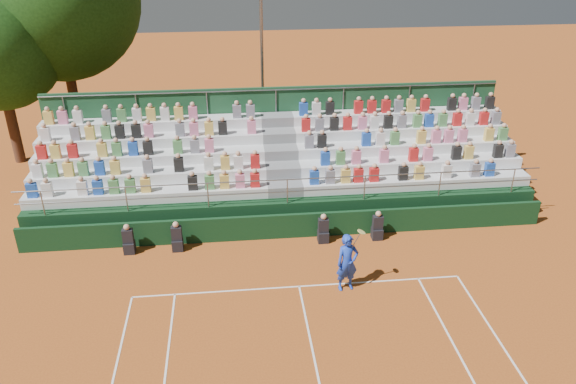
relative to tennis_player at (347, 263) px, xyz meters
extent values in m
plane|color=#A9501C|center=(-1.54, 0.25, -1.02)|extent=(90.00, 90.00, 0.00)
cube|color=white|center=(-1.54, 0.25, -1.01)|extent=(11.00, 0.06, 0.01)
cube|color=white|center=(-1.54, -2.95, -1.01)|extent=(0.06, 6.40, 0.01)
cube|color=black|center=(-1.54, 3.45, -0.52)|extent=(20.00, 0.15, 1.00)
cube|color=black|center=(-7.47, 3.00, -0.80)|extent=(0.40, 0.40, 0.44)
cube|color=black|center=(-7.47, 3.00, -0.32)|extent=(0.38, 0.25, 0.55)
sphere|color=tan|center=(-7.47, 3.00, 0.06)|extent=(0.22, 0.22, 0.22)
cube|color=black|center=(-5.73, 3.00, -0.80)|extent=(0.40, 0.40, 0.44)
cube|color=black|center=(-5.73, 3.00, -0.32)|extent=(0.38, 0.25, 0.55)
sphere|color=tan|center=(-5.73, 3.00, 0.06)|extent=(0.22, 0.22, 0.22)
cube|color=black|center=(-0.29, 3.00, -0.80)|extent=(0.40, 0.40, 0.44)
cube|color=black|center=(-0.29, 3.00, -0.32)|extent=(0.38, 0.25, 0.55)
sphere|color=tan|center=(-0.29, 3.00, 0.06)|extent=(0.22, 0.22, 0.22)
cube|color=black|center=(1.80, 3.00, -0.80)|extent=(0.40, 0.40, 0.44)
cube|color=black|center=(1.80, 3.00, -0.32)|extent=(0.38, 0.25, 0.55)
sphere|color=tan|center=(1.80, 3.00, 0.06)|extent=(0.22, 0.22, 0.22)
cube|color=black|center=(-1.54, 6.55, -0.42)|extent=(20.00, 5.20, 1.20)
cube|color=silver|center=(-6.89, 4.87, 0.39)|extent=(9.30, 0.85, 0.42)
cube|color=silver|center=(3.81, 4.87, 0.39)|extent=(9.30, 0.85, 0.42)
cube|color=slate|center=(-1.54, 4.87, 0.39)|extent=(1.40, 0.85, 0.42)
cube|color=silver|center=(-6.89, 5.72, 0.81)|extent=(9.30, 0.85, 0.42)
cube|color=silver|center=(3.81, 5.72, 0.81)|extent=(9.30, 0.85, 0.42)
cube|color=slate|center=(-1.54, 5.72, 0.81)|extent=(1.40, 0.85, 0.42)
cube|color=silver|center=(-6.89, 6.57, 1.23)|extent=(9.30, 0.85, 0.42)
cube|color=silver|center=(3.81, 6.57, 1.23)|extent=(9.30, 0.85, 0.42)
cube|color=slate|center=(-1.54, 6.57, 1.23)|extent=(1.40, 0.85, 0.42)
cube|color=silver|center=(-6.89, 7.42, 1.65)|extent=(9.30, 0.85, 0.42)
cube|color=silver|center=(3.81, 7.42, 1.65)|extent=(9.30, 0.85, 0.42)
cube|color=slate|center=(-1.54, 7.42, 1.65)|extent=(1.40, 0.85, 0.42)
cube|color=silver|center=(-6.89, 8.27, 2.07)|extent=(9.30, 0.85, 0.42)
cube|color=silver|center=(3.81, 8.27, 2.07)|extent=(9.30, 0.85, 0.42)
cube|color=slate|center=(-1.54, 8.27, 2.07)|extent=(1.40, 0.85, 0.42)
cube|color=#1B4829|center=(-1.54, 8.80, 1.18)|extent=(20.00, 0.12, 4.40)
cylinder|color=gray|center=(-1.54, 4.00, 1.18)|extent=(20.00, 0.05, 0.05)
cylinder|color=gray|center=(-1.54, 8.70, 3.28)|extent=(20.00, 0.05, 0.05)
cube|color=#1E4CB2|center=(-11.09, 4.72, 0.88)|extent=(0.36, 0.24, 0.56)
cube|color=silver|center=(-10.53, 4.72, 0.88)|extent=(0.36, 0.24, 0.56)
cube|color=silver|center=(-9.25, 4.72, 0.88)|extent=(0.36, 0.24, 0.56)
cube|color=#1E4CB2|center=(-8.68, 4.72, 0.88)|extent=(0.36, 0.24, 0.56)
cube|color=#4C8C4C|center=(-8.09, 4.72, 0.88)|extent=(0.36, 0.24, 0.56)
cube|color=#4C8C4C|center=(-7.48, 4.72, 0.88)|extent=(0.36, 0.24, 0.56)
cube|color=gold|center=(-6.90, 4.72, 0.88)|extent=(0.36, 0.24, 0.56)
cube|color=black|center=(-5.13, 4.72, 0.88)|extent=(0.36, 0.24, 0.56)
cube|color=#4C8C4C|center=(-4.48, 4.72, 0.88)|extent=(0.36, 0.24, 0.56)
cube|color=gold|center=(-3.91, 4.72, 0.88)|extent=(0.36, 0.24, 0.56)
cube|color=pink|center=(-3.31, 4.72, 0.88)|extent=(0.36, 0.24, 0.56)
cube|color=red|center=(-2.73, 4.72, 0.88)|extent=(0.36, 0.24, 0.56)
cube|color=silver|center=(-11.04, 5.57, 1.30)|extent=(0.36, 0.24, 0.56)
cube|color=#4C8C4C|center=(-10.49, 5.57, 1.30)|extent=(0.36, 0.24, 0.56)
cube|color=gold|center=(-9.89, 5.57, 1.30)|extent=(0.36, 0.24, 0.56)
cube|color=#4C8C4C|center=(-9.33, 5.57, 1.30)|extent=(0.36, 0.24, 0.56)
cube|color=#1E4CB2|center=(-8.72, 5.57, 1.30)|extent=(0.36, 0.24, 0.56)
cube|color=gold|center=(-8.12, 5.57, 1.30)|extent=(0.36, 0.24, 0.56)
cube|color=slate|center=(-6.87, 5.57, 1.30)|extent=(0.36, 0.24, 0.56)
cube|color=black|center=(-5.68, 5.57, 1.30)|extent=(0.36, 0.24, 0.56)
cube|color=silver|center=(-4.50, 5.57, 1.30)|extent=(0.36, 0.24, 0.56)
cube|color=gold|center=(-3.86, 5.57, 1.30)|extent=(0.36, 0.24, 0.56)
cube|color=silver|center=(-3.34, 5.57, 1.30)|extent=(0.36, 0.24, 0.56)
cube|color=red|center=(-2.67, 5.57, 1.30)|extent=(0.36, 0.24, 0.56)
cube|color=red|center=(-11.04, 6.42, 1.72)|extent=(0.36, 0.24, 0.56)
cube|color=gold|center=(-10.52, 6.42, 1.72)|extent=(0.36, 0.24, 0.56)
cube|color=red|center=(-9.85, 6.42, 1.72)|extent=(0.36, 0.24, 0.56)
cube|color=gold|center=(-8.72, 6.42, 1.72)|extent=(0.36, 0.24, 0.56)
cube|color=#4C8C4C|center=(-8.14, 6.42, 1.72)|extent=(0.36, 0.24, 0.56)
cube|color=#1E4CB2|center=(-7.50, 6.42, 1.72)|extent=(0.36, 0.24, 0.56)
cube|color=black|center=(-6.92, 6.42, 1.72)|extent=(0.36, 0.24, 0.56)
cube|color=#4C8C4C|center=(-5.74, 6.42, 1.72)|extent=(0.36, 0.24, 0.56)
cube|color=slate|center=(-5.05, 6.42, 1.72)|extent=(0.36, 0.24, 0.56)
cube|color=pink|center=(-4.47, 6.42, 1.72)|extent=(0.36, 0.24, 0.56)
cube|color=silver|center=(-11.05, 7.27, 2.14)|extent=(0.36, 0.24, 0.56)
cube|color=slate|center=(-9.87, 7.27, 2.14)|extent=(0.36, 0.24, 0.56)
cube|color=gold|center=(-9.29, 7.27, 2.14)|extent=(0.36, 0.24, 0.56)
cube|color=#4C8C4C|center=(-8.66, 7.27, 2.14)|extent=(0.36, 0.24, 0.56)
cube|color=black|center=(-8.10, 7.27, 2.14)|extent=(0.36, 0.24, 0.56)
cube|color=black|center=(-7.44, 7.27, 2.14)|extent=(0.36, 0.24, 0.56)
cube|color=pink|center=(-6.94, 7.27, 2.14)|extent=(0.36, 0.24, 0.56)
cube|color=slate|center=(-5.67, 7.27, 2.14)|extent=(0.36, 0.24, 0.56)
cube|color=pink|center=(-5.09, 7.27, 2.14)|extent=(0.36, 0.24, 0.56)
cube|color=gold|center=(-4.47, 7.27, 2.14)|extent=(0.36, 0.24, 0.56)
cube|color=black|center=(-3.91, 7.27, 2.14)|extent=(0.36, 0.24, 0.56)
cube|color=pink|center=(-2.70, 7.27, 2.14)|extent=(0.36, 0.24, 0.56)
cube|color=gold|center=(-11.07, 8.12, 2.56)|extent=(0.36, 0.24, 0.56)
cube|color=pink|center=(-10.51, 8.12, 2.56)|extent=(0.36, 0.24, 0.56)
cube|color=silver|center=(-9.89, 8.12, 2.56)|extent=(0.36, 0.24, 0.56)
cube|color=slate|center=(-8.71, 8.12, 2.56)|extent=(0.36, 0.24, 0.56)
cube|color=#4C8C4C|center=(-8.10, 8.12, 2.56)|extent=(0.36, 0.24, 0.56)
cube|color=silver|center=(-7.47, 8.12, 2.56)|extent=(0.36, 0.24, 0.56)
cube|color=gold|center=(-6.89, 8.12, 2.56)|extent=(0.36, 0.24, 0.56)
cube|color=silver|center=(-6.31, 8.12, 2.56)|extent=(0.36, 0.24, 0.56)
cube|color=gold|center=(-5.74, 8.12, 2.56)|extent=(0.36, 0.24, 0.56)
cube|color=pink|center=(-5.14, 8.12, 2.56)|extent=(0.36, 0.24, 0.56)
cube|color=slate|center=(-3.27, 8.12, 2.56)|extent=(0.36, 0.24, 0.56)
cube|color=slate|center=(-2.70, 8.12, 2.56)|extent=(0.36, 0.24, 0.56)
cube|color=#1E4CB2|center=(-0.40, 4.72, 0.88)|extent=(0.36, 0.24, 0.56)
cube|color=slate|center=(0.23, 4.72, 0.88)|extent=(0.36, 0.24, 0.56)
cube|color=gold|center=(0.85, 4.72, 0.88)|extent=(0.36, 0.24, 0.56)
cube|color=red|center=(1.37, 4.72, 0.88)|extent=(0.36, 0.24, 0.56)
cube|color=red|center=(2.00, 4.72, 0.88)|extent=(0.36, 0.24, 0.56)
cube|color=black|center=(3.18, 4.72, 0.88)|extent=(0.36, 0.24, 0.56)
cube|color=gold|center=(3.84, 4.72, 0.88)|extent=(0.36, 0.24, 0.56)
cube|color=silver|center=(4.97, 4.72, 0.88)|extent=(0.36, 0.24, 0.56)
cube|color=slate|center=(6.17, 4.72, 0.88)|extent=(0.36, 0.24, 0.56)
cube|color=#1E4CB2|center=(6.78, 4.72, 0.88)|extent=(0.36, 0.24, 0.56)
cube|color=#1E4CB2|center=(0.17, 5.57, 1.30)|extent=(0.36, 0.24, 0.56)
cube|color=#4C8C4C|center=(0.79, 5.57, 1.30)|extent=(0.36, 0.24, 0.56)
cube|color=pink|center=(1.44, 5.57, 1.30)|extent=(0.36, 0.24, 0.56)
cube|color=pink|center=(2.60, 5.57, 1.30)|extent=(0.36, 0.24, 0.56)
cube|color=red|center=(3.83, 5.57, 1.30)|extent=(0.36, 0.24, 0.56)
cube|color=pink|center=(4.44, 5.57, 1.30)|extent=(0.36, 0.24, 0.56)
cube|color=black|center=(5.66, 5.57, 1.30)|extent=(0.36, 0.24, 0.56)
cube|color=gold|center=(6.18, 5.57, 1.30)|extent=(0.36, 0.24, 0.56)
cube|color=black|center=(7.45, 5.57, 1.30)|extent=(0.36, 0.24, 0.56)
cube|color=slate|center=(7.97, 5.57, 1.30)|extent=(0.36, 0.24, 0.56)
cube|color=slate|center=(-0.37, 6.42, 1.72)|extent=(0.36, 0.24, 0.56)
cube|color=black|center=(0.16, 6.42, 1.72)|extent=(0.36, 0.24, 0.56)
cube|color=#1E4CB2|center=(2.03, 6.42, 1.72)|extent=(0.36, 0.24, 0.56)
cube|color=silver|center=(2.63, 6.42, 1.72)|extent=(0.36, 0.24, 0.56)
cube|color=#4C8C4C|center=(3.25, 6.42, 1.72)|extent=(0.36, 0.24, 0.56)
cube|color=gold|center=(4.39, 6.42, 1.72)|extent=(0.36, 0.24, 0.56)
cube|color=pink|center=(5.04, 6.42, 1.72)|extent=(0.36, 0.24, 0.56)
cube|color=pink|center=(5.59, 6.42, 1.72)|extent=(0.36, 0.24, 0.56)
cube|color=pink|center=(6.19, 6.42, 1.72)|extent=(0.36, 0.24, 0.56)
cube|color=gold|center=(7.37, 6.42, 1.72)|extent=(0.36, 0.24, 0.56)
cube|color=#4C8C4C|center=(7.98, 6.42, 1.72)|extent=(0.36, 0.24, 0.56)
cube|color=red|center=(-0.40, 7.27, 2.14)|extent=(0.36, 0.24, 0.56)
cube|color=slate|center=(0.18, 7.27, 2.14)|extent=(0.36, 0.24, 0.56)
cube|color=black|center=(0.82, 7.27, 2.14)|extent=(0.36, 0.24, 0.56)
cube|color=red|center=(1.39, 7.27, 2.14)|extent=(0.36, 0.24, 0.56)
cube|color=pink|center=(2.03, 7.27, 2.14)|extent=(0.36, 0.24, 0.56)
cube|color=silver|center=(2.56, 7.27, 2.14)|extent=(0.36, 0.24, 0.56)
cube|color=black|center=(3.17, 7.27, 2.14)|extent=(0.36, 0.24, 0.56)
cube|color=slate|center=(3.76, 7.27, 2.14)|extent=(0.36, 0.24, 0.56)
cube|color=#4C8C4C|center=(4.45, 7.27, 2.14)|extent=(0.36, 0.24, 0.56)
cube|color=#1E4CB2|center=(4.97, 7.27, 2.14)|extent=(0.36, 0.24, 0.56)
cube|color=#4C8C4C|center=(5.58, 7.27, 2.14)|extent=(0.36, 0.24, 0.56)
cube|color=red|center=(6.23, 7.27, 2.14)|extent=(0.36, 0.24, 0.56)
cube|color=silver|center=(6.82, 7.27, 2.14)|extent=(0.36, 0.24, 0.56)
cube|color=red|center=(7.43, 7.27, 2.14)|extent=(0.36, 0.24, 0.56)
cube|color=slate|center=(7.99, 7.27, 2.14)|extent=(0.36, 0.24, 0.56)
cube|color=#1E4CB2|center=(-0.40, 8.12, 2.56)|extent=(0.36, 0.24, 0.56)
cube|color=silver|center=(0.17, 8.12, 2.56)|extent=(0.36, 0.24, 0.56)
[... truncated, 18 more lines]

